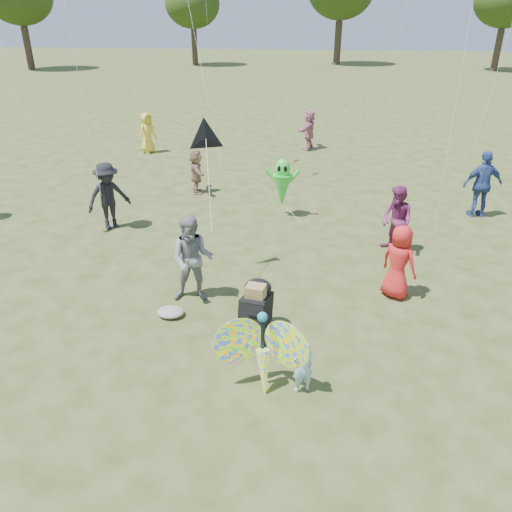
{
  "coord_description": "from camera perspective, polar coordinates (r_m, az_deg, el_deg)",
  "views": [
    {
      "loc": [
        1.0,
        -7.38,
        5.49
      ],
      "look_at": [
        -0.2,
        1.5,
        1.1
      ],
      "focal_mm": 35.0,
      "sensor_mm": 36.0,
      "label": 1
    }
  ],
  "objects": [
    {
      "name": "delta_kite_rig",
      "position": [
        10.73,
        -5.75,
        13.26
      ],
      "size": [
        0.89,
        1.54,
        2.03
      ],
      "color": "black",
      "rests_on": "ground"
    },
    {
      "name": "adult_man",
      "position": [
        10.27,
        -7.23,
        -0.4
      ],
      "size": [
        1.0,
        0.82,
        1.88
      ],
      "primitive_type": "imported",
      "rotation": [
        0.0,
        0.0,
        0.13
      ],
      "color": "gray",
      "rests_on": "ground"
    },
    {
      "name": "ground",
      "position": [
        9.25,
        -0.01,
        -10.3
      ],
      "size": [
        160.0,
        160.0,
        0.0
      ],
      "primitive_type": "plane",
      "color": "#51592B",
      "rests_on": "ground"
    },
    {
      "name": "alien_kite",
      "position": [
        14.66,
        3.02,
        8.12
      ],
      "size": [
        1.12,
        0.69,
        1.74
      ],
      "color": "#33D939",
      "rests_on": "ground"
    },
    {
      "name": "crowd_g",
      "position": [
        22.42,
        -12.32,
        13.58
      ],
      "size": [
        0.89,
        0.99,
        1.69
      ],
      "primitive_type": "imported",
      "rotation": [
        0.0,
        0.0,
        1.02
      ],
      "color": "yellow",
      "rests_on": "ground"
    },
    {
      "name": "grey_bag",
      "position": [
        10.19,
        -9.74,
        -6.33
      ],
      "size": [
        0.55,
        0.45,
        0.17
      ],
      "primitive_type": "ellipsoid",
      "color": "gray",
      "rests_on": "ground"
    },
    {
      "name": "jogging_stroller",
      "position": [
        9.25,
        0.04,
        -5.7
      ],
      "size": [
        0.59,
        1.09,
        1.09
      ],
      "rotation": [
        0.0,
        0.0,
        -0.16
      ],
      "color": "black",
      "rests_on": "ground"
    },
    {
      "name": "crowd_d",
      "position": [
        16.91,
        -6.83,
        9.57
      ],
      "size": [
        0.84,
        1.41,
        1.45
      ],
      "primitive_type": "imported",
      "rotation": [
        0.0,
        0.0,
        1.9
      ],
      "color": "#9E7661",
      "rests_on": "ground"
    },
    {
      "name": "child_girl",
      "position": [
        8.06,
        5.36,
        -12.47
      ],
      "size": [
        0.41,
        0.35,
        0.95
      ],
      "primitive_type": "imported",
      "rotation": [
        0.0,
        0.0,
        3.56
      ],
      "color": "#9CC8DD",
      "rests_on": "ground"
    },
    {
      "name": "butterfly_kite",
      "position": [
        7.98,
        0.79,
        -11.02
      ],
      "size": [
        1.74,
        0.75,
        1.6
      ],
      "color": "#E44F24",
      "rests_on": "ground"
    },
    {
      "name": "crowd_a",
      "position": [
        10.81,
        16.0,
        -0.67
      ],
      "size": [
        0.93,
        0.9,
        1.61
      ],
      "primitive_type": "imported",
      "rotation": [
        0.0,
        0.0,
        2.45
      ],
      "color": "red",
      "rests_on": "ground"
    },
    {
      "name": "crowd_e",
      "position": [
        12.8,
        15.77,
        3.92
      ],
      "size": [
        1.02,
        1.06,
        1.73
      ],
      "primitive_type": "imported",
      "rotation": [
        0.0,
        0.0,
        5.33
      ],
      "color": "#792859",
      "rests_on": "ground"
    },
    {
      "name": "crowd_c",
      "position": [
        16.05,
        24.47,
        7.45
      ],
      "size": [
        1.22,
        0.71,
        1.96
      ],
      "primitive_type": "imported",
      "rotation": [
        0.0,
        0.0,
        3.35
      ],
      "color": "#314787",
      "rests_on": "ground"
    },
    {
      "name": "crowd_j",
      "position": [
        22.69,
        6.07,
        14.17
      ],
      "size": [
        0.93,
        1.65,
        1.69
      ],
      "primitive_type": "imported",
      "rotation": [
        0.0,
        0.0,
        4.42
      ],
      "color": "#C16E8D",
      "rests_on": "ground"
    },
    {
      "name": "crowd_b",
      "position": [
        14.36,
        -16.53,
        6.55
      ],
      "size": [
        1.35,
        1.35,
        1.88
      ],
      "primitive_type": "imported",
      "rotation": [
        0.0,
        0.0,
        0.78
      ],
      "color": "black",
      "rests_on": "ground"
    }
  ]
}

